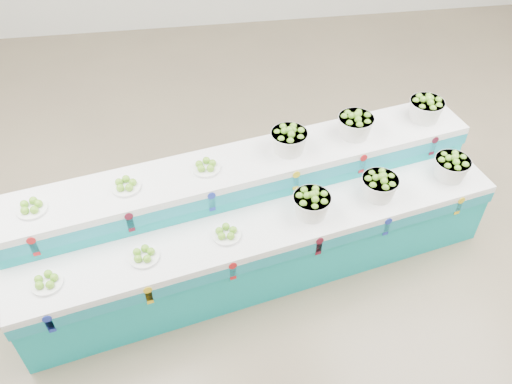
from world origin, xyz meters
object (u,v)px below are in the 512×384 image
at_px(plate_upper_mid, 125,184).
at_px(basket_upper_right, 426,108).
at_px(display_stand, 256,220).
at_px(basket_lower_left, 312,204).

height_order(plate_upper_mid, basket_upper_right, basket_upper_right).
distance_m(display_stand, basket_upper_right, 1.96).
bearing_deg(display_stand, basket_upper_right, 8.36).
distance_m(basket_lower_left, plate_upper_mid, 1.59).
bearing_deg(display_stand, basket_lower_left, -33.19).
height_order(display_stand, basket_lower_left, display_stand).
relative_size(display_stand, basket_upper_right, 13.13).
distance_m(display_stand, plate_upper_mid, 1.23).
distance_m(basket_lower_left, basket_upper_right, 1.55).
bearing_deg(basket_upper_right, plate_upper_mid, -168.24).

